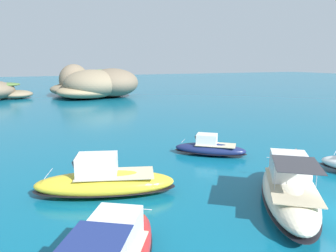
{
  "coord_description": "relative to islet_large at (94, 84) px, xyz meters",
  "views": [
    {
      "loc": [
        -16.13,
        -12.84,
        9.41
      ],
      "look_at": [
        -3.5,
        15.96,
        2.8
      ],
      "focal_mm": 33.14,
      "sensor_mm": 36.0,
      "label": 1
    }
  ],
  "objects": [
    {
      "name": "ground_plane",
      "position": [
        0.78,
        -71.19,
        -3.31
      ],
      "size": [
        400.0,
        400.0,
        0.0
      ],
      "primitive_type": "plane",
      "color": "#0C5B7A"
    },
    {
      "name": "islet_large",
      "position": [
        0.0,
        0.0,
        0.0
      ],
      "size": [
        25.41,
        26.68,
        8.6
      ],
      "color": "#756651",
      "rests_on": "ground"
    },
    {
      "name": "motorboat_navy",
      "position": [
        0.74,
        -57.93,
        -2.58
      ],
      "size": [
        7.12,
        6.29,
        2.17
      ],
      "color": "navy",
      "rests_on": "ground"
    },
    {
      "name": "motorboat_cream",
      "position": [
        -0.27,
        -69.63,
        -2.2
      ],
      "size": [
        9.37,
        10.93,
        3.49
      ],
      "color": "beige",
      "rests_on": "ground"
    },
    {
      "name": "motorboat_yellow",
      "position": [
        -11.17,
        -63.16,
        -2.31
      ],
      "size": [
        10.52,
        5.99,
        2.97
      ],
      "color": "yellow",
      "rests_on": "ground"
    },
    {
      "name": "channel_buoy",
      "position": [
        6.67,
        -63.45,
        -2.97
      ],
      "size": [
        0.56,
        0.56,
        1.48
      ],
      "color": "#E54C19",
      "rests_on": "ground"
    }
  ]
}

